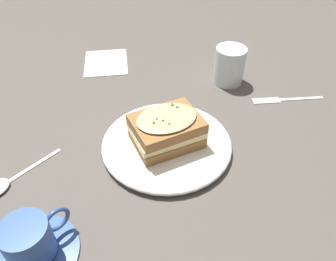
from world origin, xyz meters
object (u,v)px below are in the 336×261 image
at_px(dinner_plate, 168,144).
at_px(napkin, 106,62).
at_px(teacup_with_saucer, 31,243).
at_px(sandwich, 168,129).
at_px(water_glass, 229,65).
at_px(fork, 280,100).

xyz_separation_m(dinner_plate, napkin, (0.38, 0.10, -0.01)).
distance_m(teacup_with_saucer, napkin, 0.59).
xyz_separation_m(sandwich, napkin, (0.38, 0.10, -0.05)).
height_order(dinner_plate, teacup_with_saucer, teacup_with_saucer).
relative_size(water_glass, napkin, 0.65).
relative_size(dinner_plate, water_glass, 2.81).
xyz_separation_m(dinner_plate, sandwich, (-0.00, -0.00, 0.04)).
height_order(water_glass, fork, water_glass).
height_order(water_glass, napkin, water_glass).
height_order(sandwich, fork, sandwich).
distance_m(sandwich, fork, 0.33).
bearing_deg(napkin, dinner_plate, -165.40).
bearing_deg(teacup_with_saucer, sandwich, 2.51).
bearing_deg(fork, water_glass, 48.59).
distance_m(dinner_plate, sandwich, 0.04).
relative_size(sandwich, teacup_with_saucer, 1.11).
distance_m(sandwich, napkin, 0.40).
distance_m(water_glass, napkin, 0.36).
height_order(teacup_with_saucer, fork, teacup_with_saucer).
bearing_deg(sandwich, napkin, 14.66).
height_order(dinner_plate, napkin, dinner_plate).
bearing_deg(dinner_plate, water_glass, -44.73).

